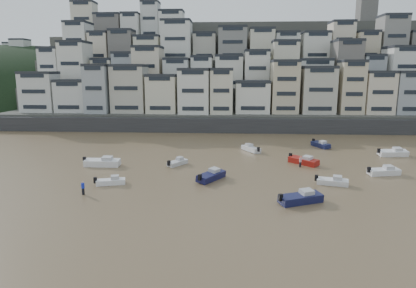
# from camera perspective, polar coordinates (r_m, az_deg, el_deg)

# --- Properties ---
(ground) EXTENTS (400.00, 400.00, 0.00)m
(ground) POSITION_cam_1_polar(r_m,az_deg,el_deg) (29.80, -8.35, -19.10)
(ground) COLOR brown
(ground) RESTS_ON ground
(harbor_wall) EXTENTS (140.00, 3.00, 3.50)m
(harbor_wall) POSITION_cam_1_polar(r_m,az_deg,el_deg) (91.21, 6.12, 2.85)
(harbor_wall) COLOR #38383A
(harbor_wall) RESTS_ON ground
(hillside) EXTENTS (141.04, 66.00, 50.00)m
(hillside) POSITION_cam_1_polar(r_m,az_deg,el_deg) (130.31, 7.52, 10.30)
(hillside) COLOR #4C4C47
(hillside) RESTS_ON ground
(headland) EXTENTS (216.00, 135.00, 53.33)m
(headland) POSITION_cam_1_polar(r_m,az_deg,el_deg) (189.69, -28.80, 5.35)
(headland) COLOR black
(headland) RESTS_ON ground
(boat_a) EXTENTS (5.95, 4.00, 1.55)m
(boat_a) POSITION_cam_1_polar(r_m,az_deg,el_deg) (44.20, 14.09, -7.86)
(boat_a) COLOR #151842
(boat_a) RESTS_ON ground
(boat_b) EXTENTS (4.61, 2.51, 1.20)m
(boat_b) POSITION_cam_1_polar(r_m,az_deg,el_deg) (52.19, 18.61, -5.36)
(boat_b) COLOR silver
(boat_b) RESTS_ON ground
(boat_c) EXTENTS (4.51, 5.68, 1.52)m
(boat_c) POSITION_cam_1_polar(r_m,az_deg,el_deg) (51.68, 0.50, -4.73)
(boat_c) COLOR #151643
(boat_c) RESTS_ON ground
(boat_d) EXTENTS (5.29, 2.67, 1.38)m
(boat_d) POSITION_cam_1_polar(r_m,az_deg,el_deg) (59.86, 25.45, -3.69)
(boat_d) COLOR silver
(boat_d) RESTS_ON ground
(boat_e) EXTENTS (5.15, 5.28, 1.51)m
(boat_e) POSITION_cam_1_polar(r_m,az_deg,el_deg) (62.14, 14.48, -2.35)
(boat_e) COLOR maroon
(boat_e) RESTS_ON ground
(boat_f) EXTENTS (3.50, 4.23, 1.14)m
(boat_f) POSITION_cam_1_polar(r_m,az_deg,el_deg) (59.84, -4.72, -2.73)
(boat_f) COLOR silver
(boat_f) RESTS_ON ground
(boat_g) EXTENTS (5.71, 2.41, 1.51)m
(boat_g) POSITION_cam_1_polar(r_m,az_deg,el_deg) (73.52, 26.59, -1.12)
(boat_g) COLOR white
(boat_g) RESTS_ON ground
(boat_h) EXTENTS (4.01, 5.25, 1.39)m
(boat_h) POSITION_cam_1_polar(r_m,az_deg,el_deg) (70.12, 6.63, -0.58)
(boat_h) COLOR silver
(boat_h) RESTS_ON ground
(boat_i) EXTENTS (3.50, 5.34, 1.39)m
(boat_i) POSITION_cam_1_polar(r_m,az_deg,el_deg) (76.83, 16.94, 0.04)
(boat_i) COLOR #141940
(boat_i) RESTS_ON ground
(boat_j) EXTENTS (4.37, 2.41, 1.13)m
(boat_j) POSITION_cam_1_polar(r_m,az_deg,el_deg) (51.37, -14.75, -5.44)
(boat_j) COLOR white
(boat_j) RESTS_ON ground
(boat_k) EXTENTS (6.15, 2.06, 1.67)m
(boat_k) POSITION_cam_1_polar(r_m,az_deg,el_deg) (61.26, -15.96, -2.55)
(boat_k) COLOR white
(boat_k) RESTS_ON ground
(person_blue) EXTENTS (0.44, 0.44, 1.74)m
(person_blue) POSITION_cam_1_polar(r_m,az_deg,el_deg) (48.19, -18.68, -6.40)
(person_blue) COLOR #1A2BC4
(person_blue) RESTS_ON ground
(person_pink) EXTENTS (0.44, 0.44, 1.74)m
(person_pink) POSITION_cam_1_polar(r_m,az_deg,el_deg) (60.15, 14.02, -2.67)
(person_pink) COLOR #C48A93
(person_pink) RESTS_ON ground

